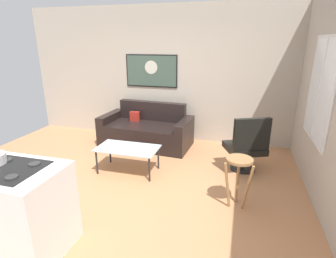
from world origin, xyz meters
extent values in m
cube|color=tan|center=(0.00, 0.00, -0.02)|extent=(6.40, 6.40, 0.04)
cube|color=#B5A998|center=(0.00, 2.42, 1.40)|extent=(6.40, 0.05, 2.80)
cube|color=black|center=(-0.29, 1.80, 0.23)|extent=(1.53, 0.98, 0.45)
cube|color=black|center=(-0.27, 2.17, 0.65)|extent=(1.48, 0.26, 0.40)
cube|color=black|center=(-1.12, 1.86, 0.30)|extent=(0.24, 0.89, 0.61)
cube|color=black|center=(0.53, 1.75, 0.30)|extent=(0.24, 0.89, 0.61)
cube|color=maroon|center=(-0.61, 1.98, 0.55)|extent=(0.21, 0.13, 0.20)
cube|color=silver|center=(-0.16, 0.59, 0.41)|extent=(1.00, 0.55, 0.02)
cylinder|color=#232326|center=(-0.61, 0.36, 0.20)|extent=(0.03, 0.03, 0.40)
cylinder|color=#232326|center=(0.29, 0.36, 0.20)|extent=(0.03, 0.03, 0.40)
cylinder|color=#232326|center=(-0.61, 0.82, 0.20)|extent=(0.03, 0.03, 0.40)
cylinder|color=#232326|center=(0.29, 0.82, 0.20)|extent=(0.03, 0.03, 0.40)
cylinder|color=black|center=(1.68, 1.18, 0.02)|extent=(0.41, 0.41, 0.04)
cylinder|color=black|center=(1.68, 1.18, 0.22)|extent=(0.06, 0.06, 0.36)
cube|color=black|center=(1.68, 1.18, 0.39)|extent=(0.76, 0.75, 0.10)
cube|color=black|center=(1.77, 0.98, 0.70)|extent=(0.57, 0.31, 0.52)
cylinder|color=#9D7145|center=(1.61, 0.06, 0.66)|extent=(0.34, 0.34, 0.03)
cylinder|color=#9D7145|center=(1.61, 0.20, 0.32)|extent=(0.04, 0.14, 0.64)
cylinder|color=#9D7145|center=(1.48, -0.01, 0.32)|extent=(0.14, 0.10, 0.64)
cylinder|color=#9D7145|center=(1.73, -0.01, 0.32)|extent=(0.14, 0.10, 0.64)
cube|color=black|center=(-0.52, -1.32, 0.92)|extent=(0.60, 0.52, 0.01)
cylinder|color=#2D2D2D|center=(-0.35, -1.46, 0.93)|extent=(0.11, 0.11, 0.01)
cylinder|color=#2D2D2D|center=(-0.69, -1.18, 0.93)|extent=(0.11, 0.11, 0.01)
cylinder|color=#2D2D2D|center=(-0.35, -1.18, 0.93)|extent=(0.11, 0.11, 0.01)
cube|color=black|center=(-0.35, 2.39, 1.47)|extent=(1.15, 0.01, 0.69)
cube|color=#3E5346|center=(-0.35, 2.38, 1.47)|extent=(1.10, 0.02, 0.64)
cylinder|color=beige|center=(-0.35, 2.37, 1.55)|extent=(0.28, 0.01, 0.28)
cube|color=silver|center=(2.59, 0.90, 1.45)|extent=(0.02, 1.22, 1.43)
cube|color=white|center=(2.58, 0.90, 1.45)|extent=(0.01, 1.14, 1.35)
cube|color=silver|center=(2.58, 0.90, 1.45)|extent=(0.01, 0.04, 1.35)
camera|label=1|loc=(1.57, -3.13, 2.08)|focal=28.55mm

